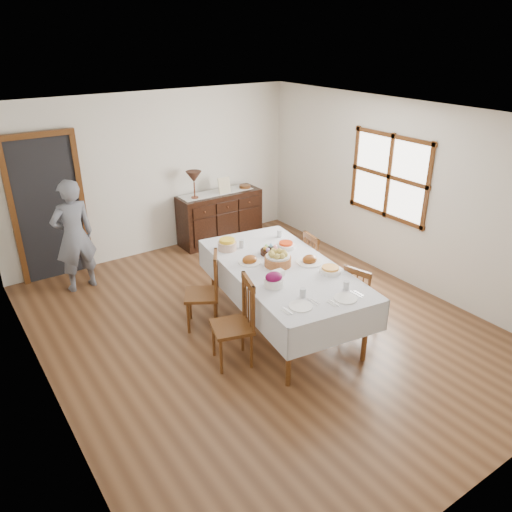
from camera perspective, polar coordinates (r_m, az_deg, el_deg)
ground at (r=6.41m, az=0.51°, el=-8.06°), size 6.00×6.00×0.00m
room_shell at (r=5.95m, az=-2.93°, el=6.80°), size 5.02×6.02×2.65m
dining_table at (r=6.05m, az=3.01°, el=-2.05°), size 1.57×2.60×0.84m
chair_left_near at (r=5.53m, az=-2.25°, el=-7.50°), size 0.53×0.53×1.02m
chair_left_far at (r=6.21m, az=-5.77°, el=-3.94°), size 0.57×0.57×0.99m
chair_right_near at (r=6.22m, az=11.81°, el=-4.81°), size 0.46×0.46×0.90m
chair_right_far at (r=6.99m, az=7.04°, el=-0.90°), size 0.44×0.44×0.92m
sideboard at (r=8.77m, az=-4.14°, el=4.46°), size 1.47×0.53×0.88m
person at (r=7.40m, az=-20.16°, el=2.55°), size 0.58×0.41×1.73m
bread_basket at (r=6.01m, az=2.51°, el=-0.37°), size 0.33×0.33×0.19m
egg_basket at (r=6.33m, az=1.67°, el=0.57°), size 0.26×0.26×0.11m
ham_platter_a at (r=6.10m, az=-0.74°, el=-0.50°), size 0.28×0.28×0.11m
ham_platter_b at (r=6.14m, az=6.15°, el=-0.49°), size 0.33×0.33×0.11m
beet_bowl at (r=5.53m, az=2.04°, el=-2.75°), size 0.22×0.22×0.17m
carrot_bowl at (r=6.51m, az=3.43°, el=1.22°), size 0.24×0.24×0.08m
pineapple_bowl at (r=6.45m, az=-3.31°, el=1.30°), size 0.25×0.25×0.15m
casserole_dish at (r=5.91m, az=8.48°, el=-1.59°), size 0.25×0.25×0.07m
butter_dish at (r=5.77m, az=2.51°, el=-1.99°), size 0.15×0.11×0.07m
setting_left at (r=5.24m, az=5.16°, el=-5.22°), size 0.44×0.31×0.10m
setting_right at (r=5.45m, az=10.17°, el=-4.30°), size 0.44×0.31×0.10m
glass_far_a at (r=6.50m, az=-1.63°, el=1.39°), size 0.07×0.07×0.11m
glass_far_b at (r=6.86m, az=2.72°, el=2.58°), size 0.07×0.07×0.09m
runner at (r=8.65m, az=-4.55°, el=7.25°), size 1.30×0.35×0.01m
table_lamp at (r=8.28m, az=-7.12°, el=8.88°), size 0.26×0.26×0.46m
picture_frame at (r=8.55m, az=-3.64°, el=8.02°), size 0.22×0.08×0.28m
deco_bowl at (r=8.86m, az=-1.28°, el=7.93°), size 0.20×0.20×0.06m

